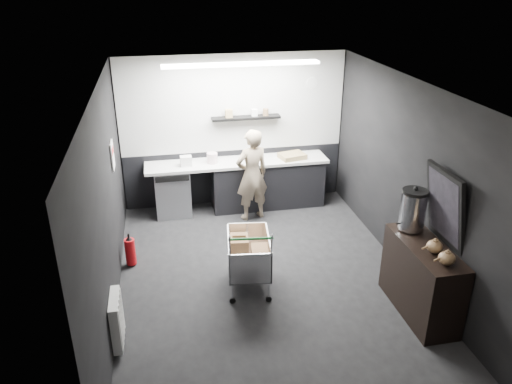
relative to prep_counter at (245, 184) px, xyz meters
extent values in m
plane|color=black|center=(-0.14, -2.42, -0.46)|extent=(5.50, 5.50, 0.00)
plane|color=white|center=(-0.14, -2.42, 2.24)|extent=(5.50, 5.50, 0.00)
plane|color=black|center=(-0.14, 0.33, 0.89)|extent=(5.50, 0.00, 5.50)
plane|color=black|center=(-0.14, -5.17, 0.89)|extent=(5.50, 0.00, 5.50)
plane|color=black|center=(-2.14, -2.42, 0.89)|extent=(0.00, 5.50, 5.50)
plane|color=black|center=(1.86, -2.42, 0.89)|extent=(0.00, 5.50, 5.50)
cube|color=beige|center=(-0.14, 0.31, 1.39)|extent=(3.95, 0.02, 1.70)
cube|color=black|center=(-0.14, 0.31, 0.04)|extent=(3.95, 0.02, 1.00)
cube|color=black|center=(0.06, 0.20, 1.16)|extent=(1.20, 0.22, 0.04)
cylinder|color=silver|center=(1.26, 0.30, 1.69)|extent=(0.20, 0.03, 0.20)
cube|color=white|center=(-2.12, -1.12, 1.09)|extent=(0.02, 0.30, 0.40)
cube|color=red|center=(-2.11, -1.12, 1.16)|extent=(0.02, 0.22, 0.10)
cube|color=silver|center=(-2.08, -3.32, -0.11)|extent=(0.10, 0.50, 0.60)
cube|color=white|center=(-0.14, -0.57, 2.21)|extent=(2.40, 0.20, 0.04)
cube|color=black|center=(0.41, 0.00, -0.03)|extent=(2.00, 0.56, 0.85)
cube|color=silver|center=(-0.14, 0.00, 0.42)|extent=(3.20, 0.60, 0.05)
cube|color=#9EA0A5|center=(-1.29, 0.00, -0.03)|extent=(0.60, 0.58, 0.85)
cube|color=black|center=(-1.29, -0.30, 0.32)|extent=(0.56, 0.02, 0.10)
imported|color=#C2B59A|center=(0.04, -0.45, 0.34)|extent=(0.67, 0.53, 1.60)
cube|color=silver|center=(-0.39, -2.45, -0.15)|extent=(0.65, 0.91, 0.02)
cube|color=silver|center=(-0.65, -2.45, 0.07)|extent=(0.12, 0.85, 0.45)
cube|color=silver|center=(-0.12, -2.45, 0.07)|extent=(0.12, 0.85, 0.45)
cube|color=silver|center=(-0.39, -2.87, 0.07)|extent=(0.55, 0.09, 0.45)
cube|color=silver|center=(-0.39, -2.04, 0.07)|extent=(0.55, 0.09, 0.45)
cylinder|color=silver|center=(-0.62, -2.84, -0.29)|extent=(0.02, 0.02, 0.30)
cylinder|color=silver|center=(-0.15, -2.84, -0.29)|extent=(0.02, 0.02, 0.30)
cylinder|color=silver|center=(-0.62, -2.07, -0.29)|extent=(0.02, 0.02, 0.30)
cylinder|color=silver|center=(-0.15, -2.07, -0.29)|extent=(0.02, 0.02, 0.30)
cylinder|color=#278F3E|center=(-0.39, -2.93, 0.55)|extent=(0.55, 0.10, 0.03)
cube|color=brown|center=(-0.51, -2.35, 0.05)|extent=(0.28, 0.33, 0.38)
cube|color=brown|center=(-0.25, -2.57, 0.03)|extent=(0.25, 0.31, 0.34)
cylinder|color=black|center=(-0.62, -2.84, -0.42)|extent=(0.08, 0.04, 0.08)
cylinder|color=black|center=(-0.62, -2.07, -0.42)|extent=(0.08, 0.04, 0.08)
cylinder|color=black|center=(-0.15, -2.84, -0.42)|extent=(0.08, 0.04, 0.08)
cylinder|color=black|center=(-0.15, -2.07, -0.42)|extent=(0.08, 0.04, 0.08)
cube|color=black|center=(1.61, -3.42, 0.02)|extent=(0.48, 1.27, 0.95)
cylinder|color=silver|center=(1.61, -3.00, 0.76)|extent=(0.32, 0.32, 0.49)
cylinder|color=black|center=(1.61, -3.00, 1.02)|extent=(0.32, 0.32, 0.04)
sphere|color=black|center=(1.61, -3.00, 1.06)|extent=(0.05, 0.05, 0.05)
ellipsoid|color=brown|center=(1.61, -3.58, 0.58)|extent=(0.19, 0.19, 0.15)
ellipsoid|color=brown|center=(1.61, -3.84, 0.58)|extent=(0.19, 0.19, 0.15)
cube|color=black|center=(1.80, -3.37, 0.97)|extent=(0.21, 0.74, 0.95)
cube|color=black|center=(1.78, -3.37, 0.97)|extent=(0.15, 0.63, 0.81)
cylinder|color=#B40C11|center=(-1.99, -1.61, -0.23)|extent=(0.15, 0.15, 0.40)
cone|color=black|center=(-1.99, -1.61, -0.01)|extent=(0.10, 0.10, 0.06)
cylinder|color=black|center=(-1.99, -1.61, 0.03)|extent=(0.03, 0.03, 0.06)
cube|color=#907A4D|center=(0.85, -0.05, 0.49)|extent=(0.50, 0.42, 0.09)
cylinder|color=beige|center=(-0.57, 0.00, 0.53)|extent=(0.18, 0.18, 0.18)
cube|color=silver|center=(-1.03, -0.05, 0.53)|extent=(0.20, 0.15, 0.17)
camera|label=1|loc=(-1.42, -8.10, 3.54)|focal=35.00mm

